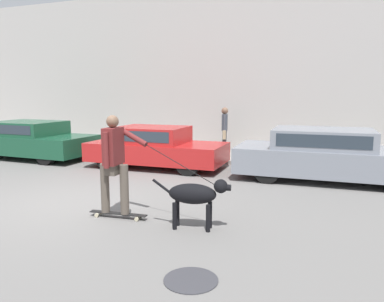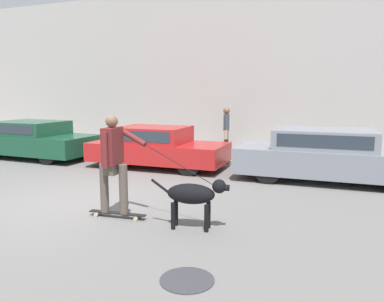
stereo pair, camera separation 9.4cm
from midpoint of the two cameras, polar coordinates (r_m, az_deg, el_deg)
The scene contains 10 objects.
ground_plane at distance 7.87m, azimuth -17.80°, elevation -7.42°, with size 36.00×36.00×0.00m, color slate.
back_wall at distance 13.97m, azimuth 0.99°, elevation 11.90°, with size 32.00×0.30×5.79m.
sidewalk_curb at distance 12.97m, azimuth -0.93°, elevation -0.42°, with size 30.00×2.13×0.12m.
parked_car_0 at distance 13.53m, azimuth -22.74°, elevation 1.59°, with size 4.16×1.95×1.22m.
parked_car_1 at distance 10.89m, azimuth -5.11°, elevation 0.54°, with size 3.97×1.77×1.18m.
parked_car_2 at distance 9.78m, azimuth 20.42°, elevation -0.66°, with size 4.55×1.93×1.27m.
dog at distance 5.92m, azimuth 0.75°, elevation -6.68°, with size 1.26×0.43×0.83m.
skateboarder at distance 6.49m, azimuth -11.46°, elevation -1.38°, with size 2.36×0.61×1.78m.
pedestrian_with_bag at distance 12.76m, azimuth 5.47°, elevation 3.56°, with size 0.27×0.62×1.54m.
manhole_cover at distance 4.57m, azimuth -0.14°, elevation -19.05°, with size 0.64×0.64×0.01m.
Camera 2 is at (4.86, -5.82, 2.14)m, focal length 35.00 mm.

